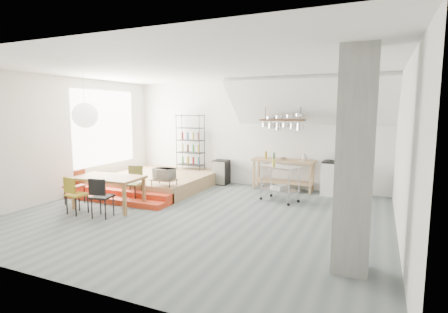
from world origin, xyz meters
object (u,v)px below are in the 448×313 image
at_px(dining_table, 108,180).
at_px(rolling_cart, 280,179).
at_px(stove, 333,178).
at_px(mini_fridge, 221,172).

distance_m(dining_table, rolling_cart, 4.22).
bearing_deg(stove, rolling_cart, -132.76).
relative_size(dining_table, rolling_cart, 1.60).
bearing_deg(mini_fridge, stove, -0.74).
bearing_deg(dining_table, stove, 33.31).
bearing_deg(mini_fridge, rolling_cart, -30.29).
height_order(stove, dining_table, stove).
bearing_deg(stove, mini_fridge, 179.26).
height_order(dining_table, rolling_cart, rolling_cart).
height_order(stove, mini_fridge, stove).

